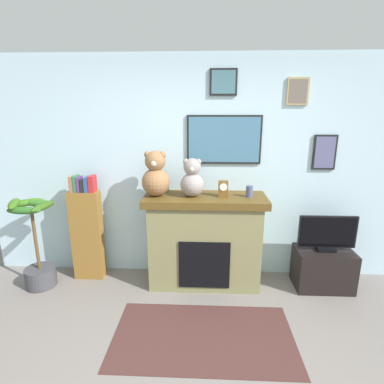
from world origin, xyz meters
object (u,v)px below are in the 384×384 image
(mantel_clock, at_px, (223,189))
(teddy_bear_cream, at_px, (192,179))
(fireplace, at_px, (205,240))
(television, at_px, (327,234))
(potted_plant, at_px, (37,252))
(tv_stand, at_px, (323,269))
(candle_jar, at_px, (249,191))
(bookshelf, at_px, (87,231))
(teddy_bear_grey, at_px, (156,176))

(mantel_clock, bearing_deg, teddy_bear_cream, 179.89)
(fireplace, distance_m, television, 1.37)
(potted_plant, xyz_separation_m, mantel_clock, (2.11, 0.15, 0.73))
(tv_stand, bearing_deg, teddy_bear_cream, 178.91)
(teddy_bear_cream, bearing_deg, television, -1.15)
(teddy_bear_cream, bearing_deg, fireplace, 7.27)
(tv_stand, relative_size, candle_jar, 4.95)
(fireplace, xyz_separation_m, bookshelf, (-1.40, 0.05, 0.06))
(mantel_clock, height_order, teddy_bear_grey, teddy_bear_grey)
(bookshelf, xyz_separation_m, potted_plant, (-0.51, -0.22, -0.18))
(television, bearing_deg, bookshelf, 177.90)
(tv_stand, xyz_separation_m, teddy_bear_cream, (-1.51, 0.03, 1.03))
(teddy_bear_grey, relative_size, teddy_bear_cream, 1.19)
(teddy_bear_grey, bearing_deg, candle_jar, 0.04)
(fireplace, height_order, bookshelf, bookshelf)
(fireplace, xyz_separation_m, teddy_bear_grey, (-0.54, -0.02, 0.75))
(television, distance_m, candle_jar, 1.00)
(teddy_bear_grey, bearing_deg, television, -0.90)
(fireplace, bearing_deg, candle_jar, -2.10)
(fireplace, relative_size, tv_stand, 2.16)
(fireplace, distance_m, candle_jar, 0.76)
(bookshelf, xyz_separation_m, teddy_bear_grey, (0.86, -0.07, 0.69))
(television, bearing_deg, tv_stand, 90.00)
(candle_jar, bearing_deg, mantel_clock, -179.76)
(tv_stand, height_order, candle_jar, candle_jar)
(tv_stand, xyz_separation_m, television, (0.00, -0.00, 0.43))
(teddy_bear_grey, bearing_deg, tv_stand, -0.86)
(tv_stand, distance_m, mantel_clock, 1.49)
(fireplace, distance_m, bookshelf, 1.40)
(potted_plant, distance_m, teddy_bear_grey, 1.63)
(fireplace, height_order, teddy_bear_cream, teddy_bear_cream)
(fireplace, xyz_separation_m, candle_jar, (0.48, -0.02, 0.59))
(teddy_bear_grey, bearing_deg, bookshelf, 175.23)
(candle_jar, xyz_separation_m, teddy_bear_cream, (-0.63, -0.00, 0.13))
(candle_jar, bearing_deg, teddy_bear_cream, -179.95)
(candle_jar, distance_m, teddy_bear_cream, 0.64)
(tv_stand, xyz_separation_m, mantel_clock, (-1.17, 0.03, 0.93))
(bookshelf, distance_m, teddy_bear_grey, 1.10)
(fireplace, relative_size, potted_plant, 1.28)
(mantel_clock, bearing_deg, tv_stand, -1.38)
(television, distance_m, teddy_bear_cream, 1.62)
(television, xyz_separation_m, candle_jar, (-0.88, 0.03, 0.47))
(potted_plant, xyz_separation_m, teddy_bear_grey, (1.37, 0.15, 0.87))
(fireplace, relative_size, bookshelf, 1.07)
(tv_stand, bearing_deg, teddy_bear_grey, 179.14)
(fireplace, relative_size, candle_jar, 10.71)
(bookshelf, bearing_deg, potted_plant, -156.55)
(candle_jar, height_order, mantel_clock, mantel_clock)
(tv_stand, relative_size, teddy_bear_grey, 1.25)
(candle_jar, xyz_separation_m, mantel_clock, (-0.29, -0.00, 0.03))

